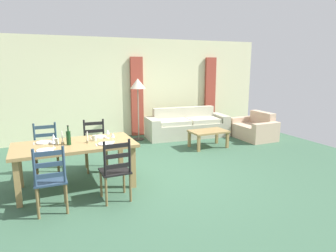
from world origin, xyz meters
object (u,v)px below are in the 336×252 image
Objects in this scene: dining_chair_near_left at (51,180)px; armchair_upholstered at (255,129)px; dining_table at (75,149)px; dining_chair_far_left at (46,150)px; coffee_cup_primary at (95,138)px; wine_glass_near_right at (113,135)px; dining_chair_far_right at (95,145)px; wine_bottle at (69,138)px; wine_glass_far_left at (53,137)px; couch at (187,126)px; coffee_cup_secondary at (56,141)px; wine_glass_near_left at (53,141)px; coffee_table at (208,133)px; wine_glass_far_right at (108,132)px; standing_lamp at (138,87)px; dining_chair_near_right at (116,170)px.

dining_chair_near_left is 5.78m from armchair_upholstered.
armchair_upholstered is at bearing 16.23° from dining_table.
dining_chair_far_left is 1.09m from coffee_cup_primary.
coffee_cup_primary is at bearing 142.07° from wine_glass_near_right.
dining_chair_far_right is 5.96× the size of wine_glass_near_right.
wine_bottle reaches higher than coffee_cup_primary.
wine_glass_far_left is 4.30m from couch.
wine_glass_near_right is (0.59, -0.15, 0.20)m from dining_table.
couch is at bearing 32.80° from coffee_cup_secondary.
coffee_table is (3.59, 1.32, -0.51)m from wine_glass_near_left.
wine_glass_near_right is 1.79× the size of coffee_cup_primary.
wine_glass_near_left is at bearing -145.08° from couch.
dining_chair_far_left reaches higher than coffee_cup_secondary.
dining_chair_far_right reaches higher than wine_glass_far_right.
standing_lamp reaches higher than coffee_table.
coffee_cup_primary is (0.63, -0.08, -0.07)m from wine_glass_far_left.
standing_lamp is at bearing 50.69° from dining_chair_far_right.
dining_chair_far_right is 2.84m from coffee_table.
couch is at bearing 40.15° from dining_chair_near_left.
wine_glass_near_left is 0.18× the size of coffee_table.
couch is 2.02× the size of armchair_upholstered.
armchair_upholstered is (5.24, 1.57, -0.61)m from wine_glass_near_left.
dining_table is at bearing -127.08° from standing_lamp.
wine_glass_near_left is 0.07× the size of couch.
wine_glass_far_right is at bearing 15.70° from coffee_cup_primary.
dining_chair_near_right is 1.24m from wine_glass_far_left.
standing_lamp is at bearing 60.68° from wine_glass_far_right.
standing_lamp is (1.62, 2.53, 0.62)m from coffee_cup_primary.
dining_chair_near_right is at bearing -132.00° from couch.
wine_glass_near_right is at bearing -43.07° from dining_chair_far_left.
dining_chair_near_right is 0.59× the size of standing_lamp.
wine_glass_far_right is at bearing -140.28° from couch.
couch is at bearing 32.04° from wine_glass_far_left.
wine_glass_far_left reaches higher than armchair_upholstered.
wine_glass_far_left is 3.37m from standing_lamp.
wine_bottle is 1.96× the size of wine_glass_near_right.
dining_chair_near_right is 5.96× the size of wine_glass_far_left.
wine_glass_far_left is 3.75m from coffee_table.
wine_glass_far_left reaches higher than coffee_cup_primary.
wine_glass_far_left is at bearing 131.13° from dining_chair_near_right.
standing_lamp is (2.04, 2.62, 0.54)m from wine_bottle.
coffee_table is at bearing 34.70° from dining_chair_near_right.
dining_chair_near_right is at bearing -57.82° from dining_table.
coffee_cup_secondary is 4.28m from couch.
dining_table is at bearing -163.77° from armchair_upholstered.
dining_chair_near_right is 1.07× the size of coffee_table.
coffee_cup_secondary is at bearing 142.30° from wine_bottle.
dining_chair_far_right is 1.07× the size of coffee_table.
coffee_cup_secondary is (-0.60, 0.04, 0.00)m from coffee_cup_primary.
coffee_cup_primary is at bearing 9.66° from dining_table.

